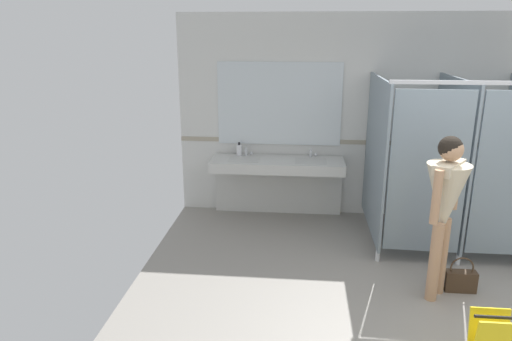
% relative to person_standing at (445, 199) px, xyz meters
% --- Properties ---
extents(ground_plane, '(6.77, 5.98, 0.10)m').
position_rel_person_standing_xyz_m(ground_plane, '(0.32, -0.53, -1.07)').
color(ground_plane, gray).
extents(wall_back, '(6.77, 0.12, 2.77)m').
position_rel_person_standing_xyz_m(wall_back, '(0.32, 2.22, 0.37)').
color(wall_back, silver).
rests_on(wall_back, ground_plane).
extents(wall_back_tile_band, '(6.77, 0.01, 0.06)m').
position_rel_person_standing_xyz_m(wall_back_tile_band, '(0.32, 2.16, 0.03)').
color(wall_back_tile_band, '#9E937F').
rests_on(wall_back_tile_band, wall_back).
extents(vanity_counter, '(1.80, 0.56, 0.96)m').
position_rel_person_standing_xyz_m(vanity_counter, '(-1.67, 1.95, -0.40)').
color(vanity_counter, silver).
rests_on(vanity_counter, ground_plane).
extents(mirror_panel, '(1.70, 0.02, 1.13)m').
position_rel_person_standing_xyz_m(mirror_panel, '(-1.67, 2.15, 0.55)').
color(mirror_panel, silver).
rests_on(mirror_panel, wall_back).
extents(bathroom_stalls, '(1.84, 1.51, 2.05)m').
position_rel_person_standing_xyz_m(bathroom_stalls, '(0.44, 1.20, 0.05)').
color(bathroom_stalls, gray).
rests_on(bathroom_stalls, ground_plane).
extents(person_standing, '(0.56, 0.56, 1.62)m').
position_rel_person_standing_xyz_m(person_standing, '(0.00, 0.00, 0.00)').
color(person_standing, tan).
rests_on(person_standing, ground_plane).
extents(handbag, '(0.31, 0.11, 0.37)m').
position_rel_person_standing_xyz_m(handbag, '(0.28, 0.11, -0.90)').
color(handbag, '#3F2D1E').
rests_on(handbag, ground_plane).
extents(soap_dispenser, '(0.07, 0.07, 0.19)m').
position_rel_person_standing_xyz_m(soap_dispenser, '(-2.21, 2.03, -0.09)').
color(soap_dispenser, white).
rests_on(soap_dispenser, vanity_counter).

